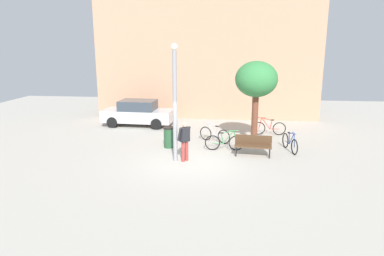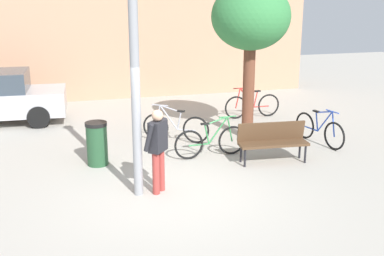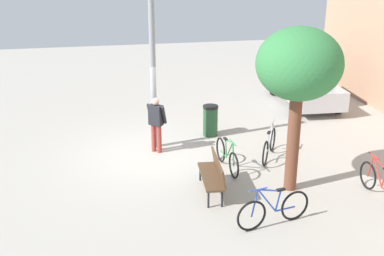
# 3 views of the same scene
# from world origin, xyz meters

# --- Properties ---
(ground_plane) EXTENTS (36.00, 36.00, 0.00)m
(ground_plane) POSITION_xyz_m (0.00, 0.00, 0.00)
(ground_plane) COLOR #A8A399
(lamppost) EXTENTS (0.28, 0.28, 4.83)m
(lamppost) POSITION_xyz_m (-0.64, 0.15, 2.61)
(lamppost) COLOR gray
(lamppost) RESTS_ON ground_plane
(person_by_lamppost) EXTENTS (0.56, 0.59, 1.67)m
(person_by_lamppost) POSITION_xyz_m (-0.24, 0.15, 0.97)
(person_by_lamppost) COLOR #9E3833
(person_by_lamppost) RESTS_ON ground_plane
(park_bench) EXTENTS (1.63, 0.61, 0.92)m
(park_bench) POSITION_xyz_m (2.65, 1.17, 0.55)
(park_bench) COLOR #513823
(park_bench) RESTS_ON ground_plane
(plaza_tree) EXTENTS (2.01, 2.01, 4.05)m
(plaza_tree) POSITION_xyz_m (2.81, 3.11, 3.13)
(plaza_tree) COLOR brown
(plaza_tree) RESTS_ON ground_plane
(bicycle_blue) EXTENTS (0.43, 1.78, 0.97)m
(bicycle_blue) POSITION_xyz_m (4.38, 2.06, 0.38)
(bicycle_blue) COLOR black
(bicycle_blue) RESTS_ON ground_plane
(bicycle_red) EXTENTS (1.81, 0.08, 0.97)m
(bicycle_red) POSITION_xyz_m (3.74, 5.01, 0.38)
(bicycle_red) COLOR black
(bicycle_red) RESTS_ON ground_plane
(bicycle_green) EXTENTS (1.81, 0.16, 0.97)m
(bicycle_green) POSITION_xyz_m (1.39, 1.86, 0.38)
(bicycle_green) COLOR black
(bicycle_green) RESTS_ON ground_plane
(bicycle_silver) EXTENTS (1.58, 0.98, 0.97)m
(bicycle_silver) POSITION_xyz_m (0.86, 3.26, 0.38)
(bicycle_silver) COLOR black
(bicycle_silver) RESTS_ON ground_plane
(trash_bin) EXTENTS (0.49, 0.49, 1.00)m
(trash_bin) POSITION_xyz_m (-1.26, 2.04, 0.50)
(trash_bin) COLOR #234C2D
(trash_bin) RESTS_ON ground_plane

